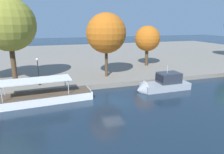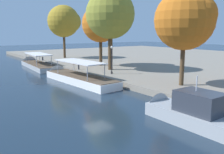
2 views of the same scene
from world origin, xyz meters
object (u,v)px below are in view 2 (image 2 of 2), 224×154
(tree_1, at_px, (187,20))
(tree_3, at_px, (102,23))
(motor_yacht_2, at_px, (186,113))
(tree_0, at_px, (65,21))
(lamp_post, at_px, (112,59))
(tree_4, at_px, (110,13))
(tour_boat_0, at_px, (37,66))
(mooring_bollard_0, at_px, (79,67))
(mooring_bollard_2, at_px, (43,58))
(tour_boat_1, at_px, (76,79))

(tree_1, xyz_separation_m, tree_3, (-18.99, 1.80, 0.33))
(motor_yacht_2, bearing_deg, tree_0, -13.78)
(lamp_post, relative_size, tree_4, 0.32)
(lamp_post, bearing_deg, tour_boat_0, -165.49)
(mooring_bollard_0, relative_size, tree_3, 0.08)
(lamp_post, xyz_separation_m, tree_3, (-8.27, 3.84, 5.17))
(mooring_bollard_2, distance_m, tree_1, 33.33)
(tree_3, bearing_deg, motor_yacht_2, -20.09)
(tour_boat_1, bearing_deg, tree_0, -26.31)
(tour_boat_1, relative_size, lamp_post, 3.71)
(tour_boat_1, relative_size, tree_3, 1.36)
(lamp_post, distance_m, tree_0, 25.27)
(tree_3, bearing_deg, tree_0, 177.72)
(motor_yacht_2, bearing_deg, tree_1, -51.41)
(mooring_bollard_0, xyz_separation_m, mooring_bollard_2, (-15.39, -0.10, -0.03))
(motor_yacht_2, bearing_deg, mooring_bollard_0, -8.93)
(tour_boat_1, distance_m, tree_1, 15.68)
(mooring_bollard_0, height_order, tree_0, tree_0)
(mooring_bollard_0, distance_m, tree_4, 9.46)
(tree_1, bearing_deg, mooring_bollard_0, -167.29)
(tree_3, xyz_separation_m, tree_4, (4.51, -1.45, 1.21))
(mooring_bollard_2, bearing_deg, tour_boat_0, -33.45)
(motor_yacht_2, bearing_deg, mooring_bollard_2, -5.36)
(motor_yacht_2, xyz_separation_m, lamp_post, (-16.63, 5.26, 2.23))
(tree_3, distance_m, tree_4, 4.89)
(mooring_bollard_0, distance_m, tree_3, 9.10)
(mooring_bollard_0, distance_m, mooring_bollard_2, 15.39)
(tour_boat_0, distance_m, mooring_bollard_2, 4.92)
(lamp_post, xyz_separation_m, tree_0, (-24.11, 4.48, 6.08))
(tour_boat_0, distance_m, tree_3, 14.79)
(motor_yacht_2, distance_m, mooring_bollard_0, 23.22)
(tour_boat_0, bearing_deg, motor_yacht_2, -177.52)
(mooring_bollard_0, bearing_deg, tree_3, 109.00)
(tour_boat_0, relative_size, mooring_bollard_0, 17.49)
(tour_boat_0, xyz_separation_m, tree_1, (28.39, 6.62, 7.39))
(tree_4, bearing_deg, mooring_bollard_0, -121.48)
(tour_boat_0, bearing_deg, tour_boat_1, -177.79)
(tree_4, bearing_deg, motor_yacht_2, -20.58)
(mooring_bollard_2, height_order, tree_3, tree_3)
(mooring_bollard_2, relative_size, tree_1, 0.08)
(mooring_bollard_0, bearing_deg, tree_4, 58.52)
(tour_boat_0, bearing_deg, mooring_bollard_2, -29.82)
(tour_boat_0, height_order, tree_4, tree_4)
(motor_yacht_2, height_order, tree_4, tree_4)
(tour_boat_0, relative_size, lamp_post, 3.73)
(tour_boat_0, xyz_separation_m, mooring_bollard_2, (-4.05, 2.68, 0.81))
(tree_0, bearing_deg, tree_4, -5.84)
(mooring_bollard_2, height_order, tree_1, tree_1)
(lamp_post, distance_m, tree_4, 7.78)
(lamp_post, relative_size, tree_3, 0.37)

